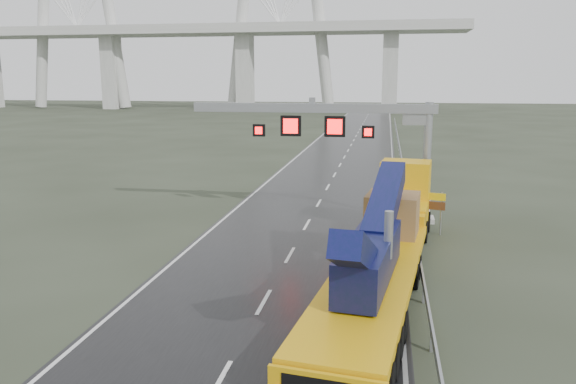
% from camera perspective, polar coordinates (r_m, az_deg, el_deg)
% --- Properties ---
extents(ground, '(400.00, 400.00, 0.00)m').
position_cam_1_polar(ground, '(18.66, -5.20, -15.75)').
color(ground, '#2B3122').
rests_on(ground, ground).
extents(road, '(11.00, 200.00, 0.02)m').
position_cam_1_polar(road, '(56.83, 5.30, 2.73)').
color(road, black).
rests_on(road, ground).
extents(guardrail, '(0.20, 140.00, 1.40)m').
position_cam_1_polar(guardrail, '(46.70, 11.79, 1.52)').
color(guardrail, gray).
rests_on(guardrail, ground).
extents(sign_gantry, '(14.90, 1.20, 7.42)m').
position_cam_1_polar(sign_gantry, '(34.21, 5.97, 6.48)').
color(sign_gantry, '#AFAFAA').
rests_on(sign_gantry, ground).
extents(heavy_haul_truck, '(5.50, 20.65, 4.81)m').
position_cam_1_polar(heavy_haul_truck, '(25.66, 10.16, -3.78)').
color(heavy_haul_truck, '#E0A00C').
rests_on(heavy_haul_truck, ground).
extents(exit_sign_pair, '(1.39, 0.38, 2.42)m').
position_cam_1_polar(exit_sign_pair, '(31.94, 14.43, -1.28)').
color(exit_sign_pair, gray).
rests_on(exit_sign_pair, ground).
extents(striped_barrier, '(0.76, 0.51, 1.19)m').
position_cam_1_polar(striped_barrier, '(36.14, 13.64, -1.58)').
color(striped_barrier, red).
rests_on(striped_barrier, ground).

